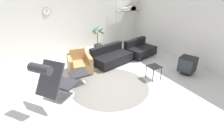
{
  "coord_description": "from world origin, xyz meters",
  "views": [
    {
      "loc": [
        -2.11,
        -4.1,
        2.73
      ],
      "look_at": [
        0.25,
        0.14,
        0.55
      ],
      "focal_mm": 28.0,
      "sensor_mm": 36.0,
      "label": 1
    }
  ],
  "objects_px": {
    "lounge_chair": "(53,79)",
    "crt_television": "(187,65)",
    "ottoman": "(79,76)",
    "couch_low": "(111,57)",
    "potted_plant": "(98,43)",
    "shelf_unit": "(129,10)",
    "couch_second": "(140,50)",
    "side_table": "(154,68)",
    "armchair_red": "(79,64)"
  },
  "relations": [
    {
      "from": "potted_plant",
      "to": "shelf_unit",
      "type": "relative_size",
      "value": 0.55
    },
    {
      "from": "potted_plant",
      "to": "couch_low",
      "type": "bearing_deg",
      "value": -94.83
    },
    {
      "from": "couch_second",
      "to": "shelf_unit",
      "type": "bearing_deg",
      "value": -121.78
    },
    {
      "from": "couch_low",
      "to": "crt_television",
      "type": "bearing_deg",
      "value": 118.86
    },
    {
      "from": "ottoman",
      "to": "couch_second",
      "type": "distance_m",
      "value": 3.08
    },
    {
      "from": "ottoman",
      "to": "couch_low",
      "type": "height_order",
      "value": "couch_low"
    },
    {
      "from": "side_table",
      "to": "crt_television",
      "type": "relative_size",
      "value": 0.71
    },
    {
      "from": "crt_television",
      "to": "potted_plant",
      "type": "relative_size",
      "value": 0.55
    },
    {
      "from": "couch_second",
      "to": "ottoman",
      "type": "bearing_deg",
      "value": 4.6
    },
    {
      "from": "couch_low",
      "to": "crt_television",
      "type": "relative_size",
      "value": 2.6
    },
    {
      "from": "couch_low",
      "to": "side_table",
      "type": "bearing_deg",
      "value": 95.94
    },
    {
      "from": "ottoman",
      "to": "couch_second",
      "type": "relative_size",
      "value": 0.39
    },
    {
      "from": "crt_television",
      "to": "shelf_unit",
      "type": "relative_size",
      "value": 0.3
    },
    {
      "from": "side_table",
      "to": "crt_television",
      "type": "distance_m",
      "value": 1.21
    },
    {
      "from": "ottoman",
      "to": "couch_low",
      "type": "relative_size",
      "value": 0.32
    },
    {
      "from": "ottoman",
      "to": "crt_television",
      "type": "distance_m",
      "value": 3.48
    },
    {
      "from": "armchair_red",
      "to": "potted_plant",
      "type": "bearing_deg",
      "value": -124.15
    },
    {
      "from": "ottoman",
      "to": "potted_plant",
      "type": "distance_m",
      "value": 2.78
    },
    {
      "from": "armchair_red",
      "to": "ottoman",
      "type": "bearing_deg",
      "value": 78.31
    },
    {
      "from": "crt_television",
      "to": "armchair_red",
      "type": "bearing_deg",
      "value": 38.71
    },
    {
      "from": "armchair_red",
      "to": "couch_second",
      "type": "relative_size",
      "value": 0.68
    },
    {
      "from": "side_table",
      "to": "potted_plant",
      "type": "xyz_separation_m",
      "value": [
        -0.46,
        3.08,
        0.01
      ]
    },
    {
      "from": "lounge_chair",
      "to": "couch_low",
      "type": "height_order",
      "value": "lounge_chair"
    },
    {
      "from": "potted_plant",
      "to": "couch_second",
      "type": "bearing_deg",
      "value": -45.26
    },
    {
      "from": "armchair_red",
      "to": "crt_television",
      "type": "relative_size",
      "value": 1.46
    },
    {
      "from": "couch_low",
      "to": "crt_television",
      "type": "distance_m",
      "value": 2.63
    },
    {
      "from": "lounge_chair",
      "to": "side_table",
      "type": "bearing_deg",
      "value": 48.42
    },
    {
      "from": "couch_second",
      "to": "side_table",
      "type": "xyz_separation_m",
      "value": [
        -0.82,
        -1.79,
        0.14
      ]
    },
    {
      "from": "armchair_red",
      "to": "couch_low",
      "type": "bearing_deg",
      "value": -167.62
    },
    {
      "from": "side_table",
      "to": "shelf_unit",
      "type": "relative_size",
      "value": 0.22
    },
    {
      "from": "crt_television",
      "to": "potted_plant",
      "type": "xyz_separation_m",
      "value": [
        -1.64,
        3.36,
        0.07
      ]
    },
    {
      "from": "potted_plant",
      "to": "side_table",
      "type": "bearing_deg",
      "value": -81.47
    },
    {
      "from": "lounge_chair",
      "to": "couch_low",
      "type": "bearing_deg",
      "value": 84.24
    },
    {
      "from": "potted_plant",
      "to": "shelf_unit",
      "type": "height_order",
      "value": "shelf_unit"
    },
    {
      "from": "couch_low",
      "to": "potted_plant",
      "type": "distance_m",
      "value": 1.42
    },
    {
      "from": "couch_low",
      "to": "couch_second",
      "type": "bearing_deg",
      "value": 171.51
    },
    {
      "from": "crt_television",
      "to": "potted_plant",
      "type": "distance_m",
      "value": 3.74
    },
    {
      "from": "lounge_chair",
      "to": "ottoman",
      "type": "height_order",
      "value": "lounge_chair"
    },
    {
      "from": "crt_television",
      "to": "couch_second",
      "type": "bearing_deg",
      "value": -9.78
    },
    {
      "from": "crt_television",
      "to": "ottoman",
      "type": "bearing_deg",
      "value": 51.57
    },
    {
      "from": "couch_second",
      "to": "side_table",
      "type": "height_order",
      "value": "couch_second"
    },
    {
      "from": "couch_second",
      "to": "shelf_unit",
      "type": "height_order",
      "value": "shelf_unit"
    },
    {
      "from": "armchair_red",
      "to": "couch_low",
      "type": "xyz_separation_m",
      "value": [
        1.26,
        0.09,
        -0.04
      ]
    },
    {
      "from": "ottoman",
      "to": "armchair_red",
      "type": "bearing_deg",
      "value": 69.85
    },
    {
      "from": "crt_television",
      "to": "shelf_unit",
      "type": "distance_m",
      "value": 3.95
    },
    {
      "from": "lounge_chair",
      "to": "armchair_red",
      "type": "height_order",
      "value": "lounge_chair"
    },
    {
      "from": "lounge_chair",
      "to": "armchair_red",
      "type": "distance_m",
      "value": 1.82
    },
    {
      "from": "lounge_chair",
      "to": "crt_television",
      "type": "xyz_separation_m",
      "value": [
        4.12,
        -0.48,
        -0.4
      ]
    },
    {
      "from": "shelf_unit",
      "to": "armchair_red",
      "type": "bearing_deg",
      "value": -149.9
    },
    {
      "from": "lounge_chair",
      "to": "shelf_unit",
      "type": "height_order",
      "value": "shelf_unit"
    }
  ]
}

